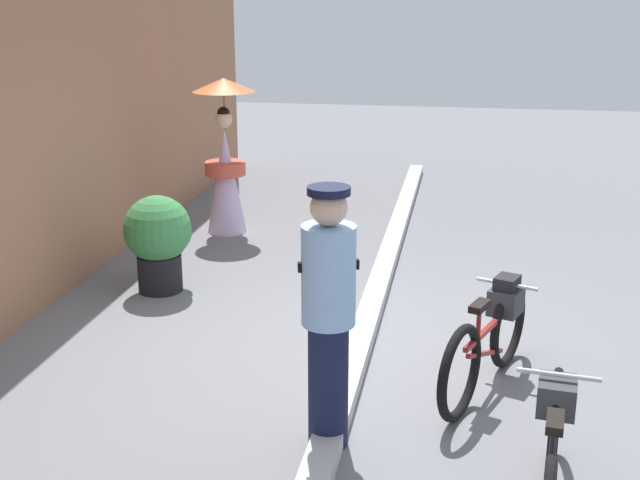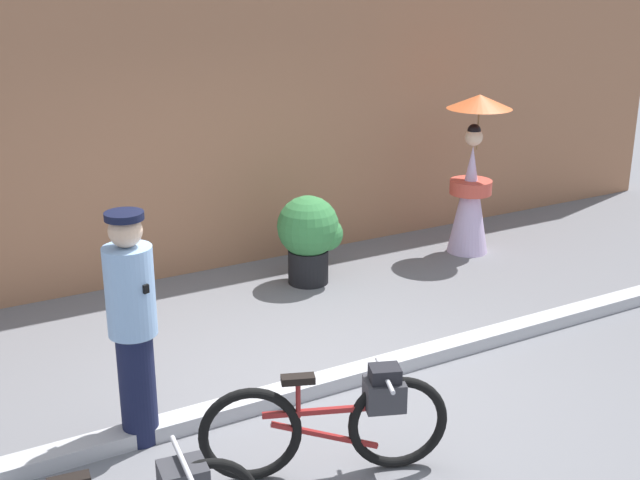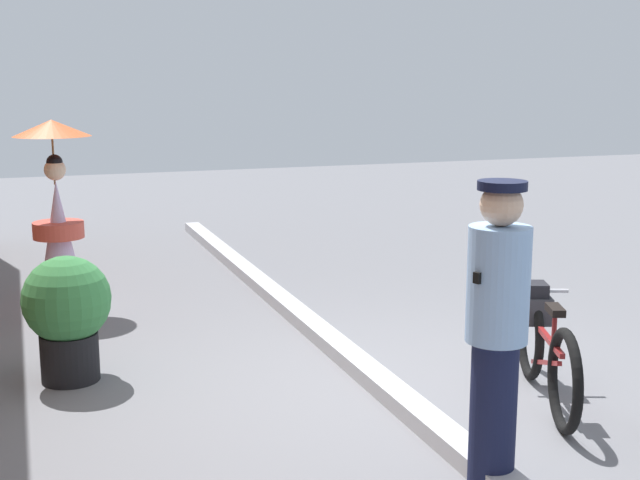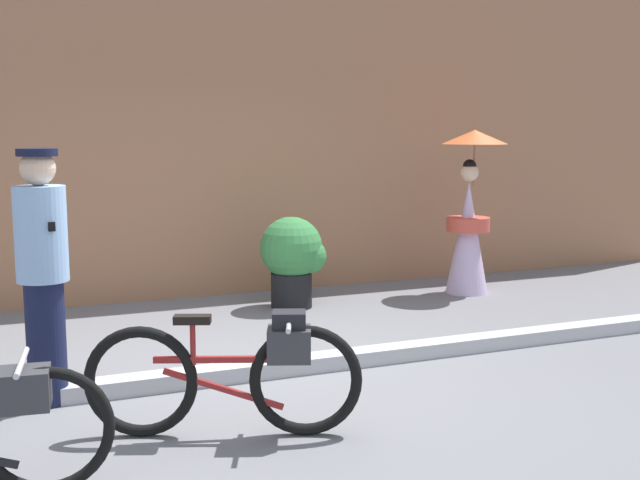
# 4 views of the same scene
# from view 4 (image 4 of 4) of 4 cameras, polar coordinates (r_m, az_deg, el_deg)

# --- Properties ---
(ground_plane) EXTENTS (30.00, 30.00, 0.00)m
(ground_plane) POSITION_cam_4_polar(r_m,az_deg,el_deg) (5.96, -4.14, -10.01)
(ground_plane) COLOR slate
(building_wall) EXTENTS (14.00, 0.40, 3.83)m
(building_wall) POSITION_cam_4_polar(r_m,az_deg,el_deg) (8.78, -10.92, 8.33)
(building_wall) COLOR #9E6B4C
(building_wall) RESTS_ON ground_plane
(sidewalk_curb) EXTENTS (14.00, 0.20, 0.12)m
(sidewalk_curb) POSITION_cam_4_polar(r_m,az_deg,el_deg) (5.94, -4.14, -9.46)
(sidewalk_curb) COLOR #B2B2B7
(sidewalk_curb) RESTS_ON ground_plane
(bicycle_far_side) EXTENTS (1.59, 0.71, 0.77)m
(bicycle_far_side) POSITION_cam_4_polar(r_m,az_deg,el_deg) (4.76, -6.23, -9.62)
(bicycle_far_side) COLOR black
(bicycle_far_side) RESTS_ON ground_plane
(person_officer) EXTENTS (0.34, 0.37, 1.73)m
(person_officer) POSITION_cam_4_polar(r_m,az_deg,el_deg) (5.48, -19.76, -2.06)
(person_officer) COLOR #141938
(person_officer) RESTS_ON ground_plane
(person_with_parasol) EXTENTS (0.74, 0.74, 1.86)m
(person_with_parasol) POSITION_cam_4_polar(r_m,az_deg,el_deg) (8.98, 10.94, 1.89)
(person_with_parasol) COLOR silver
(person_with_parasol) RESTS_ON ground_plane
(potted_plant_by_door) EXTENTS (0.67, 0.66, 0.96)m
(potted_plant_by_door) POSITION_cam_4_polar(r_m,az_deg,el_deg) (8.11, -1.97, -1.21)
(potted_plant_by_door) COLOR black
(potted_plant_by_door) RESTS_ON ground_plane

